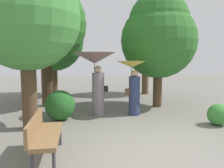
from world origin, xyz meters
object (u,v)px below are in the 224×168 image
tree_near_right (159,35)px  tree_mid_right (146,39)px  person_right (133,79)px  tree_mid_left (45,16)px  tree_near_left (53,35)px  park_bench (43,133)px  tree_far_back (26,6)px  person_left (95,67)px

tree_near_right → tree_mid_right: (0.68, 3.10, 0.08)m
person_right → tree_mid_left: bearing=53.4°
tree_near_left → tree_mid_left: bearing=-94.4°
tree_near_left → tree_near_right: 5.39m
person_right → park_bench: bearing=136.3°
park_bench → tree_near_left: bearing=4.2°
tree_near_right → park_bench: bearing=-136.2°
tree_near_left → tree_mid_right: tree_near_left is taller
tree_mid_left → tree_far_back: 3.02m
tree_mid_left → person_left: bearing=-47.5°
tree_mid_left → tree_mid_right: size_ratio=1.26×
park_bench → tree_near_left: (-0.02, 7.41, 2.52)m
tree_near_right → tree_mid_right: bearing=77.6°
park_bench → tree_mid_right: 8.77m
tree_mid_right → tree_mid_left: bearing=-157.7°
tree_far_back → tree_mid_left: bearing=84.6°
person_left → park_bench: (-1.47, -3.13, -1.11)m
park_bench → tree_mid_left: tree_mid_left is taller
person_left → tree_far_back: tree_far_back is taller
tree_near_right → tree_mid_left: tree_mid_left is taller
person_left → tree_near_left: size_ratio=0.44×
person_left → tree_mid_left: 3.13m
tree_far_back → park_bench: bearing=-76.1°
tree_near_left → tree_near_right: bearing=-40.9°
tree_near_right → tree_mid_right: 3.18m
park_bench → tree_mid_right: size_ratio=0.36×
person_right → park_bench: (-2.69, -2.83, -0.70)m
tree_mid_left → tree_mid_right: (4.94, 2.03, -0.64)m
tree_far_back → person_left: bearing=30.6°
person_left → tree_mid_right: bearing=-40.4°
tree_mid_right → tree_far_back: 7.24m
tree_near_left → tree_far_back: bearing=-94.9°
person_left → person_right: size_ratio=1.16×
person_left → tree_near_left: bearing=19.0°
person_left → tree_mid_left: size_ratio=0.39×
person_left → person_right: 1.32m
park_bench → tree_near_right: bearing=-42.1°
person_left → tree_near_left: tree_near_left is taller
person_right → tree_near_left: size_ratio=0.38×
person_left → park_bench: person_left is taller
person_right → tree_mid_right: bearing=-26.4°
tree_near_right → tree_mid_left: 4.45m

